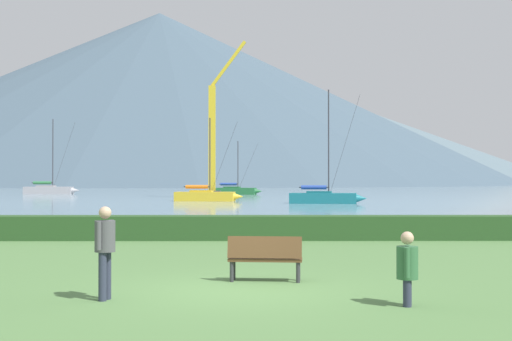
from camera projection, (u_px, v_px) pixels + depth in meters
The scene contains 13 objects.
ground_plane at pixel (237, 291), 12.94m from camera, with size 1000.00×1000.00×0.00m, color #517A42.
harbor_water at pixel (251, 189), 149.92m from camera, with size 320.00×246.00×0.00m, color gray.
hedge_line at pixel (244, 228), 23.94m from camera, with size 80.00×1.20×0.84m, color #284C23.
sailboat_slip_0 at pixel (49, 190), 97.87m from camera, with size 7.80×2.37×10.87m.
sailboat_slip_1 at pixel (324, 197), 59.79m from camera, with size 6.89×2.92×10.07m.
sailboat_slip_7 at pixel (235, 190), 95.28m from camera, with size 7.11×3.06×7.52m.
sailboat_slip_11 at pixel (206, 195), 66.19m from camera, with size 6.78×2.60×8.15m.
park_bench_near_path at pixel (265, 256), 14.08m from camera, with size 1.57×0.62×0.95m.
person_seated_viewer at pixel (407, 265), 11.38m from camera, with size 0.36×0.55×1.25m.
person_standing_walker at pixel (105, 245), 11.93m from camera, with size 0.36×0.55×1.65m.
dock_crane at pixel (213, 148), 79.60m from camera, with size 5.01×2.00×18.48m.
distant_hill_west_ridge at pixel (159, 98), 326.04m from camera, with size 328.20×328.20×82.42m, color #425666.
distant_hill_central_peak at pixel (317, 138), 384.05m from camera, with size 262.43×262.43×50.96m, color slate.
Camera 1 is at (0.29, -12.97, 2.13)m, focal length 47.58 mm.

